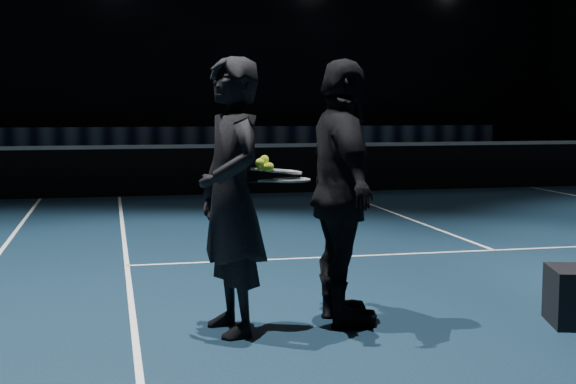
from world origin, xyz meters
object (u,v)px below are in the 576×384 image
Objects in this scene: player_a at (231,197)px; player_b at (342,193)px; racket_lower at (291,180)px; racket_upper at (283,171)px; tennis_balls at (265,165)px.

player_b is (0.85, 0.07, 0.00)m from player_a.
racket_upper is at bearing 141.34° from racket_lower.
player_a is 2.92× the size of racket_upper.
racket_upper is 0.16m from tennis_balls.
player_b is 2.92× the size of racket_upper.
player_a reaches higher than tennis_balls.
racket_lower is at bearing 80.82° from player_a.
racket_lower is at bearing 95.01° from player_b.
racket_lower is at bearing 2.94° from tennis_balls.
player_b reaches higher than racket_lower.
tennis_balls is at bearing -170.43° from racket_upper.
tennis_balls is (0.25, 0.02, 0.22)m from player_a.
player_b is at bearing 80.82° from player_a.
racket_lower is (0.45, 0.03, 0.11)m from player_a.
player_b is 16.56× the size of tennis_balls.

